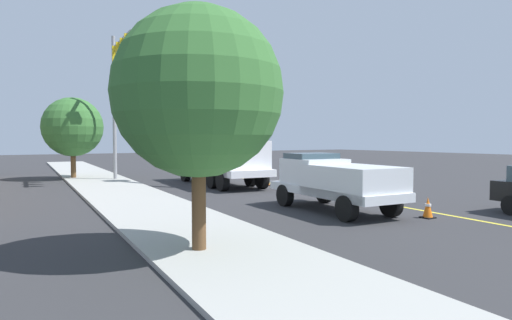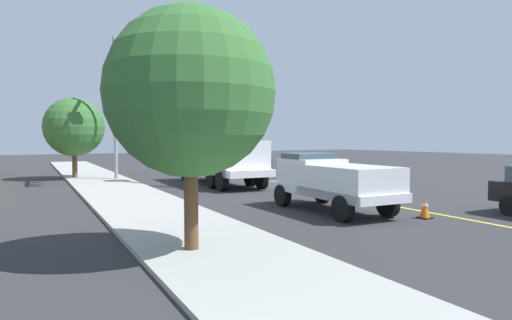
{
  "view_description": "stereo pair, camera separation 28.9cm",
  "coord_description": "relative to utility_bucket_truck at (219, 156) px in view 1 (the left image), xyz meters",
  "views": [
    {
      "loc": [
        -21.28,
        14.22,
        2.62
      ],
      "look_at": [
        0.22,
        1.01,
        1.4
      ],
      "focal_mm": 30.98,
      "sensor_mm": 36.0,
      "label": 1
    },
    {
      "loc": [
        -21.43,
        13.98,
        2.62
      ],
      "look_at": [
        0.22,
        1.01,
        1.4
      ],
      "focal_mm": 30.98,
      "sensor_mm": 36.0,
      "label": 2
    }
  ],
  "objects": [
    {
      "name": "street_tree_right",
      "position": [
        7.79,
        6.55,
        1.75
      ],
      "size": [
        3.79,
        3.79,
        5.27
      ],
      "color": "brown",
      "rests_on": "ground"
    },
    {
      "name": "lane_centre_stripe",
      "position": [
        -1.22,
        -2.86,
        -1.61
      ],
      "size": [
        49.91,
        3.31,
        0.01
      ],
      "primitive_type": "cube",
      "rotation": [
        0.0,
        0.0,
        -0.06
      ],
      "color": "yellow",
      "rests_on": "ground"
    },
    {
      "name": "sidewalk_far_side",
      "position": [
        -0.66,
        5.87,
        -1.55
      ],
      "size": [
        60.11,
        7.38,
        0.12
      ],
      "primitive_type": "cube",
      "rotation": [
        0.0,
        0.0,
        -0.06
      ],
      "color": "#9E9E99",
      "rests_on": "ground"
    },
    {
      "name": "traffic_cone_leading",
      "position": [
        -13.16,
        -1.04,
        -1.27
      ],
      "size": [
        0.4,
        0.4,
        0.7
      ],
      "color": "black",
      "rests_on": "ground"
    },
    {
      "name": "passing_minivan",
      "position": [
        7.7,
        -6.19,
        -0.64
      ],
      "size": [
        4.91,
        2.2,
        1.69
      ],
      "color": "navy",
      "rests_on": "ground"
    },
    {
      "name": "traffic_cone_mid_front",
      "position": [
        -7.66,
        -1.57,
        -1.2
      ],
      "size": [
        0.4,
        0.4,
        0.84
      ],
      "color": "black",
      "rests_on": "ground"
    },
    {
      "name": "traffic_cone_trailing",
      "position": [
        3.79,
        -2.33,
        -1.25
      ],
      "size": [
        0.4,
        0.4,
        0.74
      ],
      "color": "black",
      "rests_on": "ground"
    },
    {
      "name": "traffic_signal_mast",
      "position": [
        3.76,
        4.57,
        4.76
      ],
      "size": [
        5.32,
        0.79,
        8.92
      ],
      "color": "gray",
      "rests_on": "ground"
    },
    {
      "name": "ground",
      "position": [
        -1.22,
        -2.86,
        -1.61
      ],
      "size": [
        120.0,
        120.0,
        0.0
      ],
      "primitive_type": "plane",
      "color": "#2D2D30"
    },
    {
      "name": "utility_bucket_truck",
      "position": [
        0.0,
        0.0,
        0.0
      ],
      "size": [
        8.34,
        3.22,
        7.11
      ],
      "color": "white",
      "rests_on": "ground"
    },
    {
      "name": "service_pickup_truck",
      "position": [
        -10.48,
        0.63,
        -0.49
      ],
      "size": [
        5.72,
        2.47,
        2.06
      ],
      "color": "silver",
      "rests_on": "ground"
    },
    {
      "name": "traffic_cone_mid_rear",
      "position": [
        -1.97,
        -1.97,
        -1.26
      ],
      "size": [
        0.4,
        0.4,
        0.73
      ],
      "color": "black",
      "rests_on": "ground"
    },
    {
      "name": "street_tree_left",
      "position": [
        -13.4,
        7.28,
        2.03
      ],
      "size": [
        3.82,
        3.82,
        5.57
      ],
      "color": "brown",
      "rests_on": "ground"
    }
  ]
}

